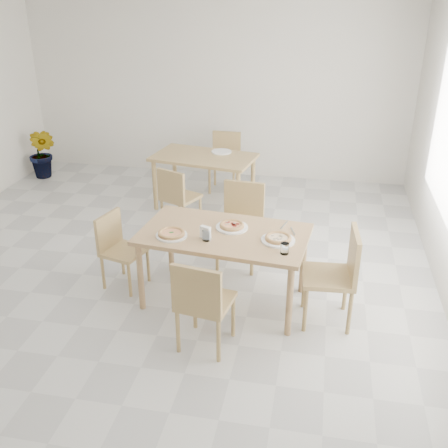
% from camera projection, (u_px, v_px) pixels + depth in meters
% --- Properties ---
extents(main_table, '(1.66, 1.05, 0.75)m').
position_uv_depth(main_table, '(224.00, 240.00, 4.99)').
color(main_table, tan).
rests_on(main_table, ground).
extents(chair_south, '(0.49, 0.49, 0.87)m').
position_uv_depth(chair_south, '(202.00, 300.00, 4.35)').
color(chair_south, tan).
rests_on(chair_south, ground).
extents(chair_north, '(0.49, 0.49, 0.92)m').
position_uv_depth(chair_north, '(241.00, 218.00, 5.77)').
color(chair_north, tan).
rests_on(chair_north, ground).
extents(chair_west, '(0.48, 0.48, 0.78)m').
position_uv_depth(chair_west, '(118.00, 245.00, 5.36)').
color(chair_west, tan).
rests_on(chair_west, ground).
extents(chair_east, '(0.49, 0.49, 0.93)m').
position_uv_depth(chair_east, '(339.00, 271.00, 4.72)').
color(chair_east, tan).
rests_on(chair_east, ground).
extents(plate_margherita, '(0.29, 0.29, 0.02)m').
position_uv_depth(plate_margherita, '(172.00, 235.00, 4.88)').
color(plate_margherita, white).
rests_on(plate_margherita, main_table).
extents(plate_mushroom, '(0.31, 0.31, 0.02)m').
position_uv_depth(plate_mushroom, '(278.00, 240.00, 4.79)').
color(plate_mushroom, white).
rests_on(plate_mushroom, main_table).
extents(plate_pepperoni, '(0.31, 0.31, 0.02)m').
position_uv_depth(plate_pepperoni, '(232.00, 227.00, 5.03)').
color(plate_pepperoni, white).
rests_on(plate_pepperoni, main_table).
extents(pizza_margherita, '(0.28, 0.28, 0.03)m').
position_uv_depth(pizza_margherita, '(171.00, 233.00, 4.87)').
color(pizza_margherita, '#EDC26F').
rests_on(pizza_margherita, plate_margherita).
extents(pizza_mushroom, '(0.31, 0.31, 0.03)m').
position_uv_depth(pizza_mushroom, '(278.00, 238.00, 4.78)').
color(pizza_mushroom, '#EDC26F').
rests_on(pizza_mushroom, plate_mushroom).
extents(pizza_pepperoni, '(0.25, 0.25, 0.03)m').
position_uv_depth(pizza_pepperoni, '(232.00, 225.00, 5.02)').
color(pizza_pepperoni, '#EDC26F').
rests_on(pizza_pepperoni, plate_pepperoni).
extents(tumbler_a, '(0.07, 0.07, 0.10)m').
position_uv_depth(tumbler_a, '(206.00, 236.00, 4.79)').
color(tumbler_a, white).
rests_on(tumbler_a, main_table).
extents(tumbler_b, '(0.08, 0.08, 0.10)m').
position_uv_depth(tumbler_b, '(285.00, 248.00, 4.55)').
color(tumbler_b, white).
rests_on(tumbler_b, main_table).
extents(napkin_holder, '(0.12, 0.09, 0.12)m').
position_uv_depth(napkin_holder, '(205.00, 233.00, 4.81)').
color(napkin_holder, silver).
rests_on(napkin_holder, main_table).
extents(fork_a, '(0.07, 0.19, 0.01)m').
position_uv_depth(fork_a, '(284.00, 225.00, 5.09)').
color(fork_a, silver).
rests_on(fork_a, main_table).
extents(fork_b, '(0.06, 0.17, 0.01)m').
position_uv_depth(fork_b, '(293.00, 231.00, 4.97)').
color(fork_b, silver).
rests_on(fork_b, main_table).
extents(second_table, '(1.46, 0.98, 0.75)m').
position_uv_depth(second_table, '(204.00, 162.00, 7.11)').
color(second_table, tan).
rests_on(second_table, ground).
extents(chair_back_s, '(0.53, 0.53, 0.82)m').
position_uv_depth(chair_back_s, '(177.00, 195.00, 6.54)').
color(chair_back_s, tan).
rests_on(chair_back_s, ground).
extents(chair_back_n, '(0.43, 0.43, 0.86)m').
position_uv_depth(chair_back_n, '(225.00, 157.00, 7.83)').
color(chair_back_n, tan).
rests_on(chair_back_n, ground).
extents(plate_empty, '(0.28, 0.28, 0.02)m').
position_uv_depth(plate_empty, '(222.00, 152.00, 7.21)').
color(plate_empty, white).
rests_on(plate_empty, second_table).
extents(potted_plant, '(0.49, 0.42, 0.81)m').
position_uv_depth(potted_plant, '(43.00, 153.00, 8.31)').
color(potted_plant, '#347122').
rests_on(potted_plant, ground).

